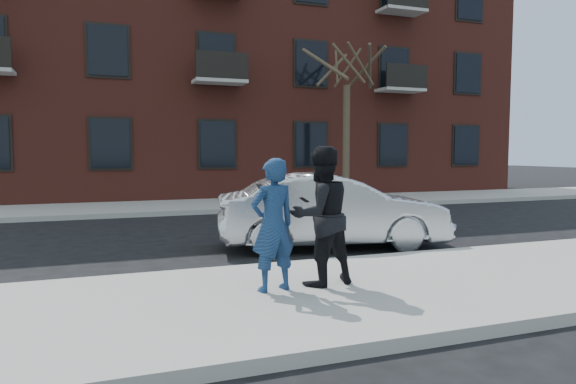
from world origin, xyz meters
name	(u,v)px	position (x,y,z in m)	size (l,w,h in m)	color
ground	(409,288)	(0.00, 0.00, 0.00)	(100.00, 100.00, 0.00)	black
near_sidewalk	(419,287)	(0.00, -0.25, 0.07)	(50.00, 3.50, 0.15)	gray
near_curb	(357,261)	(0.00, 1.55, 0.07)	(50.00, 0.10, 0.15)	#999691
far_sidewalk	(226,205)	(0.00, 11.25, 0.07)	(50.00, 3.50, 0.15)	gray
far_curb	(239,210)	(0.00, 9.45, 0.07)	(50.00, 0.10, 0.15)	#999691
apartment_building	(233,62)	(2.00, 18.00, 6.16)	(24.30, 10.30, 12.30)	maroon
street_tree	(347,52)	(4.50, 11.00, 5.52)	(3.60, 3.60, 6.80)	#3C3123
silver_sedan	(332,211)	(0.25, 3.11, 0.74)	(1.57, 4.51, 1.49)	#B7BABF
man_hoodie	(273,225)	(-2.03, 0.00, 1.00)	(0.69, 0.54, 1.69)	navy
man_peacoat	(321,216)	(-1.33, 0.08, 1.07)	(1.00, 0.84, 1.85)	black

